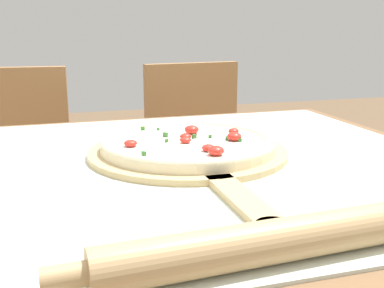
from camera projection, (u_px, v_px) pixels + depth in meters
name	position (u px, v px, depth m)	size (l,w,h in m)	color
dining_table	(178.00, 222.00, 0.96)	(1.16, 0.99, 0.77)	brown
towel_cloth	(177.00, 165.00, 0.93)	(1.08, 0.91, 0.00)	silver
pizza_peel	(191.00, 155.00, 0.97)	(0.41, 0.62, 0.01)	tan
pizza	(188.00, 143.00, 0.98)	(0.35, 0.35, 0.04)	beige
rolling_pin	(258.00, 244.00, 0.53)	(0.46, 0.07, 0.05)	tan
chair_left	(15.00, 179.00, 1.66)	(0.43, 0.43, 0.90)	#A37547
chair_right	(201.00, 163.00, 1.85)	(0.44, 0.44, 0.90)	#A37547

